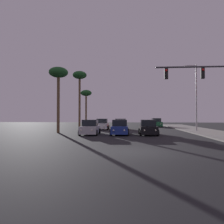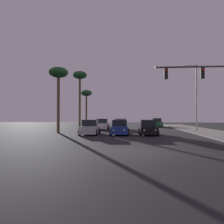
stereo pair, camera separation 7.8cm
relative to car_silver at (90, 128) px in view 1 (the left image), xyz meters
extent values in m
plane|color=black|center=(4.92, -11.52, -0.76)|extent=(120.00, 120.00, 0.00)
cube|color=#B7B7BC|center=(0.00, -0.04, -0.18)|extent=(1.92, 4.25, 0.80)
cube|color=black|center=(0.00, 0.11, 0.57)|extent=(1.66, 2.05, 0.70)
cylinder|color=black|center=(-0.90, -1.34, -0.44)|extent=(0.24, 0.64, 0.64)
cylinder|color=black|center=(0.90, -1.34, -0.44)|extent=(0.24, 0.64, 0.64)
cylinder|color=black|center=(-0.90, 1.27, -0.44)|extent=(0.24, 0.64, 0.64)
cylinder|color=black|center=(0.90, 1.27, -0.44)|extent=(0.24, 0.64, 0.64)
sphere|color=#F2EACC|center=(-0.56, -2.16, -0.13)|extent=(0.18, 0.18, 0.18)
sphere|color=#F2EACC|center=(0.56, -2.16, -0.13)|extent=(0.18, 0.18, 0.18)
cube|color=#195933|center=(9.79, 18.65, -0.18)|extent=(1.87, 4.23, 0.80)
cube|color=black|center=(9.79, 18.80, 0.57)|extent=(1.63, 2.03, 0.70)
cylinder|color=black|center=(8.89, 17.35, -0.44)|extent=(0.24, 0.64, 0.64)
cylinder|color=black|center=(10.69, 17.35, -0.44)|extent=(0.24, 0.64, 0.64)
cylinder|color=black|center=(8.89, 19.96, -0.44)|extent=(0.24, 0.64, 0.64)
cylinder|color=black|center=(10.69, 19.96, -0.44)|extent=(0.24, 0.64, 0.64)
sphere|color=#F2EACC|center=(9.23, 16.53, -0.13)|extent=(0.18, 0.18, 0.18)
sphere|color=#F2EACC|center=(10.35, 16.53, -0.13)|extent=(0.18, 0.18, 0.18)
cube|color=black|center=(6.51, 0.18, -0.18)|extent=(1.88, 4.23, 0.80)
cube|color=black|center=(6.51, 0.33, 0.57)|extent=(1.64, 2.03, 0.70)
cylinder|color=black|center=(5.61, -1.13, -0.44)|extent=(0.24, 0.64, 0.64)
cylinder|color=black|center=(7.41, -1.13, -0.44)|extent=(0.24, 0.64, 0.64)
cylinder|color=black|center=(5.61, 1.48, -0.44)|extent=(0.24, 0.64, 0.64)
cylinder|color=black|center=(7.41, 1.48, -0.44)|extent=(0.24, 0.64, 0.64)
sphere|color=#F2EACC|center=(5.95, -1.94, -0.13)|extent=(0.18, 0.18, 0.18)
sphere|color=#F2EACC|center=(7.07, -1.94, -0.13)|extent=(0.18, 0.18, 0.18)
cube|color=navy|center=(3.34, 0.15, -0.18)|extent=(1.84, 4.22, 0.80)
cube|color=black|center=(3.34, 0.30, 0.57)|extent=(1.62, 2.02, 0.70)
cylinder|color=black|center=(2.44, -1.16, -0.44)|extent=(0.24, 0.64, 0.64)
cylinder|color=black|center=(4.24, -1.16, -0.44)|extent=(0.24, 0.64, 0.64)
cylinder|color=black|center=(2.44, 1.45, -0.44)|extent=(0.24, 0.64, 0.64)
cylinder|color=black|center=(4.24, 1.45, -0.44)|extent=(0.24, 0.64, 0.64)
sphere|color=#F2EACC|center=(2.79, -1.97, -0.13)|extent=(0.18, 0.18, 0.18)
sphere|color=#F2EACC|center=(3.90, -1.97, -0.13)|extent=(0.18, 0.18, 0.18)
cube|color=silver|center=(0.25, 9.48, -0.18)|extent=(1.88, 4.23, 0.80)
cube|color=black|center=(0.25, 9.63, 0.57)|extent=(1.64, 2.03, 0.70)
cylinder|color=black|center=(-0.65, 8.18, -0.44)|extent=(0.24, 0.64, 0.64)
cylinder|color=black|center=(1.15, 8.18, -0.44)|extent=(0.24, 0.64, 0.64)
cylinder|color=black|center=(-0.65, 10.78, -0.44)|extent=(0.24, 0.64, 0.64)
cylinder|color=black|center=(1.15, 10.78, -0.44)|extent=(0.24, 0.64, 0.64)
sphere|color=#F2EACC|center=(-0.31, 7.36, -0.13)|extent=(0.18, 0.18, 0.18)
sphere|color=#F2EACC|center=(0.81, 7.36, -0.13)|extent=(0.18, 0.18, 0.18)
cube|color=maroon|center=(3.14, 9.51, -0.18)|extent=(1.84, 4.22, 0.80)
cube|color=black|center=(3.14, 9.66, 0.57)|extent=(1.62, 2.02, 0.70)
cylinder|color=black|center=(2.24, 8.21, -0.44)|extent=(0.24, 0.64, 0.64)
cylinder|color=black|center=(4.04, 8.21, -0.44)|extent=(0.24, 0.64, 0.64)
cylinder|color=black|center=(2.24, 10.82, -0.44)|extent=(0.24, 0.64, 0.64)
cylinder|color=black|center=(4.04, 10.82, -0.44)|extent=(0.24, 0.64, 0.64)
sphere|color=#F2EACC|center=(2.59, 7.39, -0.13)|extent=(0.18, 0.18, 0.18)
sphere|color=#F2EACC|center=(3.70, 7.39, -0.13)|extent=(0.18, 0.18, 0.18)
cylinder|color=#38383D|center=(9.59, -5.68, 5.46)|extent=(6.00, 0.14, 0.14)
cube|color=black|center=(10.49, -5.68, 4.91)|extent=(0.30, 0.24, 0.90)
sphere|color=red|center=(10.49, -5.82, 5.18)|extent=(0.20, 0.20, 0.20)
cube|color=black|center=(7.49, -5.68, 4.91)|extent=(0.30, 0.24, 0.90)
sphere|color=red|center=(7.49, -5.82, 5.18)|extent=(0.20, 0.20, 0.20)
cylinder|color=#99999E|center=(13.51, 5.86, 3.86)|extent=(0.18, 0.18, 9.00)
cylinder|color=#99999E|center=(12.81, 5.86, 8.21)|extent=(1.40, 0.10, 0.10)
ellipsoid|color=silver|center=(12.11, 5.86, 8.16)|extent=(0.50, 0.24, 0.20)
cylinder|color=brown|center=(-4.47, 2.48, 2.80)|extent=(0.36, 0.36, 7.13)
ellipsoid|color=#1E5123|center=(-4.47, 2.48, 6.85)|extent=(2.40, 2.40, 1.32)
cylinder|color=brown|center=(-4.00, 12.48, 3.57)|extent=(0.36, 0.36, 8.67)
ellipsoid|color=#1E5123|center=(-4.00, 12.48, 8.39)|extent=(2.40, 2.40, 1.32)
cylinder|color=brown|center=(-4.80, 22.48, 2.56)|extent=(0.36, 0.36, 6.65)
ellipsoid|color=#1E5123|center=(-4.80, 22.48, 6.36)|extent=(2.40, 2.40, 1.32)
camera|label=1|loc=(4.25, -24.35, 1.33)|focal=35.00mm
camera|label=2|loc=(4.32, -24.34, 1.33)|focal=35.00mm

